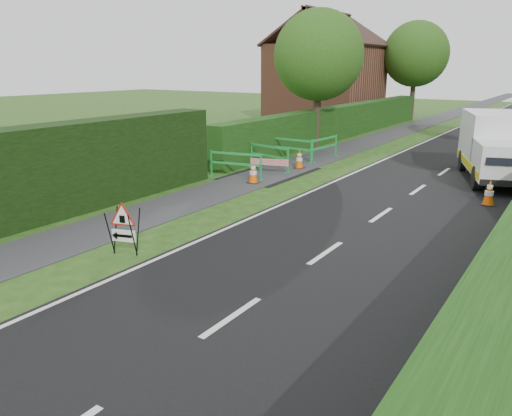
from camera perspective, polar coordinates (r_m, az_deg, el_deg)
The scene contains 17 objects.
ground at distance 9.39m, azimuth -19.16°, elevation -10.19°, with size 120.00×120.00×0.00m, color #204313.
footpath at distance 41.35m, azimuth 19.78°, elevation 9.49°, with size 2.00×90.00×0.02m, color #2D2D30.
hedge_west_far at distance 29.73m, azimuth 9.68°, elevation 8.00°, with size 1.00×24.00×1.80m, color #14380F.
house_west at distance 38.84m, azimuth 7.94°, elevation 14.18°, with size 7.50×7.40×7.88m.
tree_nw at distance 25.67m, azimuth 7.19°, elevation 16.91°, with size 4.40×4.40×6.70m.
tree_fw at distance 40.62m, azimuth 17.80°, elevation 16.40°, with size 4.80×4.80×7.24m.
triangle_sign at distance 11.12m, azimuth -15.11°, elevation -1.85°, with size 0.88×0.88×1.01m.
works_van at distance 19.89m, azimuth 25.95°, elevation 6.43°, with size 3.60×5.54×2.37m.
traffic_cone_0 at distance 16.24m, azimuth 25.10°, elevation 1.60°, with size 0.38×0.38×0.79m.
traffic_cone_3 at distance 17.54m, azimuth -0.33°, elevation 4.09°, with size 0.38×0.38×0.79m.
traffic_cone_4 at distance 20.19m, azimuth 4.97°, elevation 5.60°, with size 0.38×0.38×0.79m.
ped_barrier_0 at distance 18.27m, azimuth -2.35°, elevation 5.32°, with size 2.09×0.74×1.00m.
ped_barrier_1 at distance 19.88m, azimuth 1.50°, elevation 6.19°, with size 2.09×0.76×1.00m.
ped_barrier_2 at distance 21.83m, azimuth 4.04°, elevation 7.04°, with size 2.07×0.41×1.00m.
ped_barrier_3 at distance 22.31m, azimuth 7.85°, elevation 7.12°, with size 0.53×2.08×1.00m.
redwhite_plank at distance 19.23m, azimuth 1.52°, elevation 3.95°, with size 1.50×0.04×0.25m, color red.
hatchback_car at distance 30.98m, azimuth 26.21°, elevation 8.07°, with size 1.46×3.64×1.24m, color white.
Camera 1 is at (6.91, -4.94, 4.00)m, focal length 35.00 mm.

